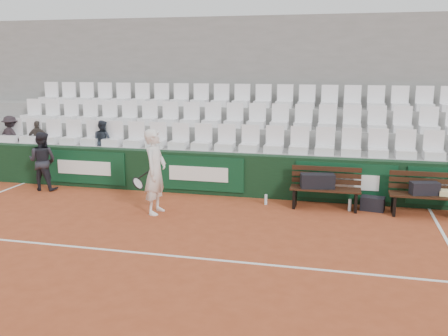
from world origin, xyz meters
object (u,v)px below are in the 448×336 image
tennis_player (155,172)px  ball_kid (42,161)px  water_bottle_far (350,205)px  spectator_a (9,120)px  bench_right (426,205)px  spectator_b (37,123)px  bench_left (325,198)px  water_bottle_near (266,200)px  sports_bag_ground (373,204)px  sports_bag_right (425,188)px  sports_bag_left (317,181)px  spectator_c (102,124)px

tennis_player → ball_kid: (-3.43, 1.19, -0.16)m
water_bottle_far → spectator_a: spectator_a is taller
spectator_a → ball_kid: bearing=156.7°
bench_right → ball_kid: (-8.94, 0.06, 0.50)m
ball_kid → spectator_b: size_ratio=1.41×
bench_left → water_bottle_near: bench_left is taller
tennis_player → spectator_b: (-4.26, 2.30, 0.62)m
bench_right → water_bottle_far: (-1.54, -0.03, -0.09)m
spectator_b → sports_bag_ground: bearing=157.5°
sports_bag_right → sports_bag_ground: bearing=172.3°
sports_bag_left → spectator_c: bearing=168.8°
bench_right → water_bottle_far: size_ratio=5.71×
water_bottle_far → spectator_c: spectator_c is taller
tennis_player → spectator_c: bearing=135.6°
water_bottle_near → spectator_c: size_ratio=0.21×
water_bottle_far → tennis_player: size_ratio=0.15×
bench_left → ball_kid: bearing=179.9°
bench_left → sports_bag_right: (2.00, -0.05, 0.36)m
ball_kid → bench_right: bearing=176.3°
bench_right → tennis_player: 5.66m
water_bottle_near → spectator_b: bearing=169.9°
ball_kid → spectator_c: (1.08, 1.11, 0.82)m
bench_left → sports_bag_right: size_ratio=2.67×
sports_bag_ground → water_bottle_near: size_ratio=2.12×
sports_bag_right → sports_bag_ground: (-1.00, 0.13, -0.43)m
bench_right → water_bottle_near: (-3.36, 0.04, -0.11)m
spectator_c → sports_bag_right: bearing=-173.9°
spectator_b → spectator_c: size_ratio=0.94×
bench_left → ball_kid: ball_kid is taller
bench_right → water_bottle_near: size_ratio=6.49×
bench_right → tennis_player: bearing=-168.4°
bench_left → spectator_b: size_ratio=1.46×
water_bottle_far → tennis_player: tennis_player is taller
bench_left → tennis_player: size_ratio=0.84×
spectator_a → spectator_c: spectator_a is taller
water_bottle_near → ball_kid: 5.62m
spectator_a → sports_bag_left: bearing=-177.2°
bench_right → sports_bag_left: size_ratio=2.09×
tennis_player → ball_kid: bearing=160.9°
water_bottle_far → spectator_b: spectator_b is taller
sports_bag_ground → water_bottle_far: 0.51m
bench_left → sports_bag_left: bearing=-179.7°
bench_left → sports_bag_ground: 1.01m
ball_kid → spectator_c: spectator_c is taller
water_bottle_near → spectator_a: spectator_a is taller
tennis_player → spectator_a: bearing=155.7°
water_bottle_near → ball_kid: (-5.59, 0.03, 0.61)m
bench_left → water_bottle_near: (-1.29, -0.02, -0.11)m
sports_bag_left → spectator_b: size_ratio=0.70×
bench_left → tennis_player: bearing=-161.0°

